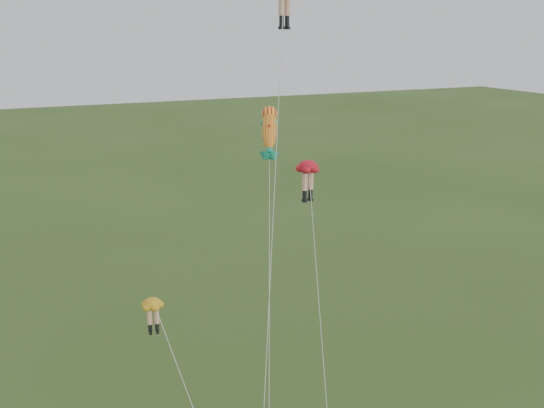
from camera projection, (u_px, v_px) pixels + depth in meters
name	position (u px, v px, depth m)	size (l,w,h in m)	color
legs_kite_red_mid	(308.00, 174.00, 33.98)	(4.27, 10.25, 12.84)	red
legs_kite_yellow	(157.00, 317.00, 24.76)	(2.74, 5.69, 9.34)	gold
fish_kite	(269.00, 130.00, 32.45)	(4.62, 9.49, 16.16)	yellow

